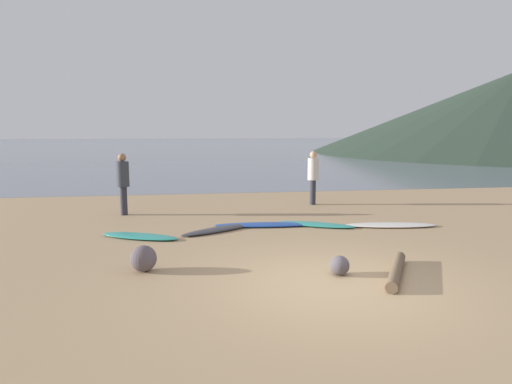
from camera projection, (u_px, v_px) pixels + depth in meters
ground_plane at (249, 198)px, 17.11m from camera, size 120.00×120.00×0.20m
ocean_water at (204, 146)px, 66.75m from camera, size 140.00×100.00×0.01m
surfboard_0 at (140, 236)px, 10.43m from camera, size 1.99×1.32×0.09m
surfboard_1 at (220, 229)px, 11.17m from camera, size 2.12×1.57×0.08m
surfboard_2 at (266, 225)px, 11.69m from camera, size 2.72×0.73×0.09m
surfboard_3 at (316, 224)px, 11.71m from camera, size 2.02×1.39×0.09m
surfboard_4 at (391, 225)px, 11.66m from camera, size 2.44×0.91×0.08m
person_0 at (313, 173)px, 14.91m from camera, size 0.36×0.36×1.79m
person_1 at (123, 179)px, 13.09m from camera, size 0.37×0.37×1.81m
driftwood_log at (396, 271)px, 7.72m from camera, size 1.09×1.69×0.19m
beach_rock_near at (143, 259)px, 7.97m from camera, size 0.47×0.47×0.47m
beach_rock_far at (340, 265)px, 7.78m from camera, size 0.34×0.34×0.34m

